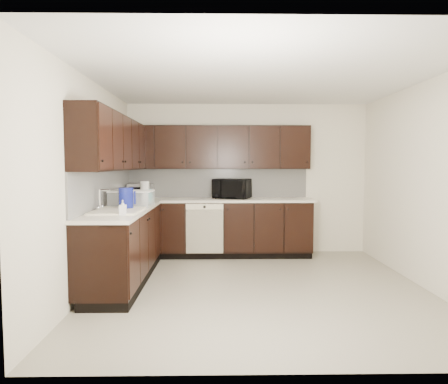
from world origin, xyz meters
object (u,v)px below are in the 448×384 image
object	(u,v)px
sink	(118,216)
storage_bin	(132,199)
blue_pitcher	(126,199)
toaster_oven	(141,191)
microwave	(232,189)

from	to	relation	value
sink	storage_bin	xyz separation A→B (m)	(0.05, 0.52, 0.16)
blue_pitcher	toaster_oven	bearing A→B (deg)	71.41
microwave	toaster_oven	world-z (taller)	microwave
microwave	blue_pitcher	xyz separation A→B (m)	(-1.36, -1.59, -0.02)
microwave	toaster_oven	bearing A→B (deg)	-160.94
toaster_oven	blue_pitcher	world-z (taller)	blue_pitcher
toaster_oven	storage_bin	bearing A→B (deg)	-83.95
toaster_oven	blue_pitcher	size ratio (longest dim) A/B	1.41
microwave	blue_pitcher	size ratio (longest dim) A/B	2.13
toaster_oven	blue_pitcher	xyz separation A→B (m)	(0.12, -1.58, 0.02)
sink	toaster_oven	size ratio (longest dim) A/B	2.15
storage_bin	microwave	bearing A→B (deg)	42.30
sink	microwave	distance (m)	2.27
sink	blue_pitcher	world-z (taller)	blue_pitcher
storage_bin	sink	bearing A→B (deg)	-95.64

